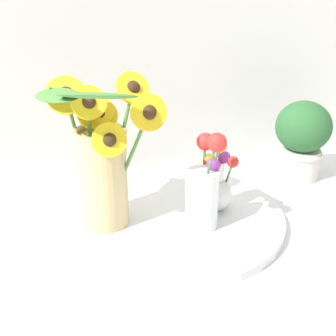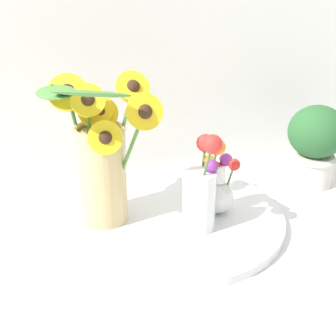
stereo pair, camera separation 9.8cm
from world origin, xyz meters
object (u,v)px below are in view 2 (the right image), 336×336
object	(u,v)px
serving_tray	(168,217)
potted_plant	(316,142)
vase_small_center	(201,189)
mason_jar_sunflowers	(100,157)
vase_bulb_right	(217,189)

from	to	relation	value
serving_tray	potted_plant	bearing A→B (deg)	14.20
serving_tray	potted_plant	distance (m)	0.43
serving_tray	vase_small_center	world-z (taller)	vase_small_center
potted_plant	mason_jar_sunflowers	bearing A→B (deg)	-170.02
vase_bulb_right	potted_plant	bearing A→B (deg)	22.12
serving_tray	mason_jar_sunflowers	distance (m)	0.21
mason_jar_sunflowers	vase_small_center	world-z (taller)	mason_jar_sunflowers
vase_small_center	potted_plant	world-z (taller)	vase_small_center
serving_tray	vase_bulb_right	distance (m)	0.12
vase_bulb_right	serving_tray	bearing A→B (deg)	169.80
mason_jar_sunflowers	vase_small_center	bearing A→B (deg)	-22.31
vase_small_center	potted_plant	bearing A→B (deg)	26.46
vase_small_center	potted_plant	distance (m)	0.39
vase_small_center	vase_bulb_right	world-z (taller)	vase_small_center
vase_small_center	potted_plant	size ratio (longest dim) A/B	1.03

